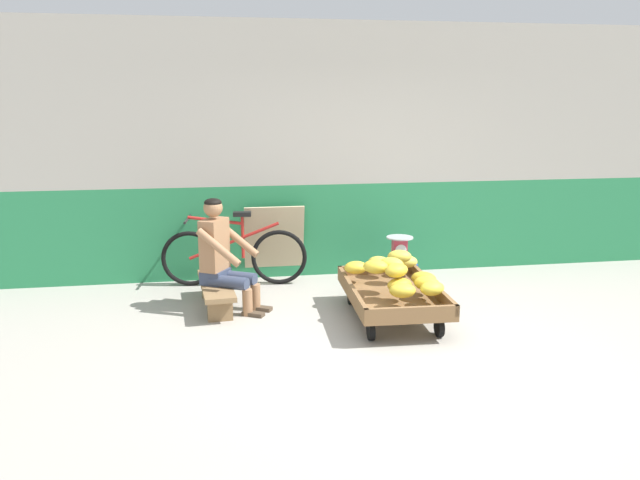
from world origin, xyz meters
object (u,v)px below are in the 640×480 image
vendor_seated (223,255)px  low_bench (216,289)px  sign_board (274,242)px  bicycle_near_left (234,255)px  weighing_scale (400,249)px  plastic_crate (399,275)px  banana_cart (392,296)px

vendor_seated → low_bench: bearing=150.2°
vendor_seated → sign_board: 1.22m
bicycle_near_left → sign_board: (0.48, 0.20, 0.09)m
weighing_scale → sign_board: bearing=155.2°
low_bench → weighing_scale: 2.10m
vendor_seated → weighing_scale: 2.02m
vendor_seated → sign_board: (0.62, 1.04, -0.13)m
plastic_crate → sign_board: (-1.35, 0.62, 0.29)m
banana_cart → low_bench: bearing=159.7°
plastic_crate → bicycle_near_left: size_ratio=0.22×
low_bench → vendor_seated: size_ratio=0.98×
vendor_seated → sign_board: bearing=59.3°
banana_cart → vendor_seated: bearing=160.2°
vendor_seated → bicycle_near_left: vendor_seated is taller
sign_board → plastic_crate: bearing=-24.8°
weighing_scale → vendor_seated: bearing=-168.0°
banana_cart → vendor_seated: size_ratio=1.29×
weighing_scale → sign_board: (-1.35, 0.62, -0.01)m
plastic_crate → sign_board: bearing=155.2°
banana_cart → sign_board: size_ratio=1.66×
banana_cart → low_bench: banana_cart is taller
low_bench → vendor_seated: vendor_seated is taller
weighing_scale → bicycle_near_left: bearing=167.0°
weighing_scale → sign_board: sign_board is taller
vendor_seated → weighing_scale: size_ratio=3.80×
vendor_seated → weighing_scale: bearing=12.0°
plastic_crate → sign_board: size_ratio=0.41×
sign_board → weighing_scale: bearing=-24.8°
weighing_scale → sign_board: 1.49m
plastic_crate → vendor_seated: bearing=-167.9°
vendor_seated → plastic_crate: size_ratio=3.17×
low_bench → plastic_crate: bearing=10.5°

